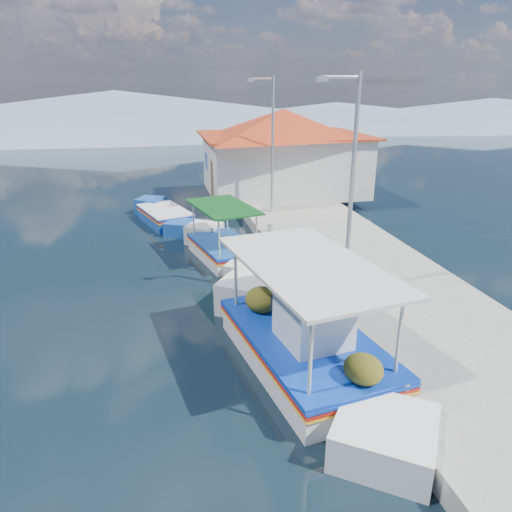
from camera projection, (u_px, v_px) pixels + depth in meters
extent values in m
plane|color=black|center=(195.00, 357.00, 11.42)|extent=(160.00, 160.00, 0.00)
cube|color=#A5A39A|center=(336.00, 249.00, 17.99)|extent=(5.00, 44.00, 0.50)
cylinder|color=#A5A8AD|center=(404.00, 389.00, 9.19)|extent=(0.20, 0.20, 0.30)
cylinder|color=#A5A8AD|center=(319.00, 286.00, 13.77)|extent=(0.20, 0.20, 0.30)
cylinder|color=#A5A8AD|center=(270.00, 228.00, 19.28)|extent=(0.20, 0.20, 0.30)
cylinder|color=#A5A8AD|center=(243.00, 195.00, 24.78)|extent=(0.20, 0.20, 0.30)
cube|color=white|center=(304.00, 356.00, 11.04)|extent=(3.19, 5.11, 1.04)
cube|color=white|center=(290.00, 294.00, 13.96)|extent=(2.42, 2.42, 1.15)
cube|color=white|center=(328.00, 452.00, 8.18)|extent=(2.36, 2.36, 0.99)
cube|color=#0C35A6|center=(305.00, 338.00, 10.88)|extent=(3.29, 5.26, 0.07)
cube|color=#B5190F|center=(305.00, 341.00, 10.91)|extent=(3.29, 5.26, 0.05)
cube|color=yellow|center=(305.00, 344.00, 10.93)|extent=(3.29, 5.26, 0.04)
cube|color=#0C35A6|center=(305.00, 335.00, 10.85)|extent=(3.30, 5.22, 0.05)
cube|color=brown|center=(305.00, 336.00, 10.86)|extent=(2.98, 4.98, 0.05)
cube|color=white|center=(308.00, 319.00, 10.34)|extent=(1.55, 1.63, 1.21)
cube|color=silver|center=(309.00, 293.00, 10.13)|extent=(1.69, 1.76, 0.07)
cylinder|color=beige|center=(259.00, 268.00, 12.40)|extent=(0.08, 0.08, 1.76)
cylinder|color=beige|center=(333.00, 267.00, 12.47)|extent=(0.08, 0.08, 1.76)
cylinder|color=beige|center=(269.00, 350.00, 8.65)|extent=(0.08, 0.08, 1.76)
cylinder|color=beige|center=(374.00, 348.00, 8.72)|extent=(0.08, 0.08, 1.76)
cube|color=silver|center=(308.00, 264.00, 10.25)|extent=(3.31, 5.13, 0.08)
ellipsoid|color=#424612|center=(280.00, 295.00, 12.18)|extent=(0.83, 0.92, 0.63)
ellipsoid|color=#424612|center=(307.00, 288.00, 12.74)|extent=(0.70, 0.77, 0.53)
ellipsoid|color=#424612|center=(332.00, 375.00, 8.92)|extent=(0.75, 0.82, 0.56)
sphere|color=#FF6308|center=(349.00, 290.00, 11.24)|extent=(0.44, 0.44, 0.44)
cube|color=white|center=(224.00, 254.00, 17.73)|extent=(2.44, 3.55, 0.83)
cube|color=white|center=(229.00, 234.00, 19.73)|extent=(1.72, 1.72, 0.91)
cube|color=white|center=(219.00, 275.00, 15.75)|extent=(1.67, 1.67, 0.78)
cube|color=#0C35A6|center=(224.00, 244.00, 17.59)|extent=(2.51, 3.65, 0.05)
cube|color=#B5190F|center=(224.00, 246.00, 17.62)|extent=(2.51, 3.65, 0.04)
cube|color=yellow|center=(224.00, 247.00, 17.64)|extent=(2.51, 3.65, 0.03)
cube|color=#1A4A9D|center=(224.00, 242.00, 17.57)|extent=(2.52, 3.63, 0.04)
cube|color=brown|center=(224.00, 243.00, 17.58)|extent=(2.29, 3.45, 0.04)
cylinder|color=beige|center=(209.00, 215.00, 18.63)|extent=(0.06, 0.06, 1.39)
cylinder|color=beige|center=(244.00, 215.00, 18.60)|extent=(0.06, 0.06, 1.39)
cylinder|color=beige|center=(199.00, 236.00, 16.08)|extent=(0.06, 0.06, 1.39)
cylinder|color=beige|center=(240.00, 237.00, 16.05)|extent=(0.06, 0.06, 1.39)
cube|color=#0E4617|center=(223.00, 207.00, 17.10)|extent=(2.52, 3.57, 0.06)
cube|color=#1A4A9D|center=(165.00, 219.00, 22.10)|extent=(2.52, 3.47, 0.87)
cube|color=#1A4A9D|center=(176.00, 206.00, 24.01)|extent=(1.59, 1.59, 0.96)
cube|color=#1A4A9D|center=(152.00, 232.00, 20.22)|extent=(1.55, 1.55, 0.82)
cube|color=#0C35A6|center=(165.00, 211.00, 21.96)|extent=(2.60, 3.57, 0.05)
cube|color=#B5190F|center=(165.00, 213.00, 21.99)|extent=(2.60, 3.57, 0.05)
cube|color=yellow|center=(165.00, 214.00, 22.01)|extent=(2.60, 3.57, 0.04)
cube|color=white|center=(164.00, 210.00, 21.94)|extent=(2.60, 3.55, 0.05)
cube|color=brown|center=(164.00, 210.00, 21.95)|extent=(2.38, 3.37, 0.05)
cube|color=silver|center=(283.00, 165.00, 25.70)|extent=(8.00, 6.00, 3.00)
cube|color=#A33216|center=(284.00, 135.00, 25.17)|extent=(8.64, 6.48, 0.10)
pyramid|color=#A33216|center=(284.00, 123.00, 24.94)|extent=(10.49, 10.49, 1.40)
cube|color=brown|center=(213.00, 180.00, 24.18)|extent=(0.06, 1.00, 2.00)
cube|color=#0C35A6|center=(207.00, 161.00, 26.27)|extent=(0.06, 1.20, 0.90)
cylinder|color=#A5A8AD|center=(352.00, 188.00, 12.94)|extent=(0.12, 0.12, 6.00)
cylinder|color=#A5A8AD|center=(341.00, 77.00, 11.86)|extent=(1.00, 0.08, 0.08)
cube|color=#A5A8AD|center=(322.00, 79.00, 11.78)|extent=(0.30, 0.14, 0.14)
cylinder|color=#A5A8AD|center=(272.00, 147.00, 21.20)|extent=(0.12, 0.12, 6.00)
cylinder|color=#A5A8AD|center=(262.00, 79.00, 20.12)|extent=(1.00, 0.08, 0.08)
cube|color=#A5A8AD|center=(250.00, 80.00, 20.04)|extent=(0.30, 0.14, 0.14)
cone|color=gray|center=(116.00, 113.00, 60.98)|extent=(96.00, 96.00, 5.50)
cone|color=gray|center=(336.00, 116.00, 67.14)|extent=(76.80, 76.80, 3.80)
cone|color=gray|center=(491.00, 112.00, 71.97)|extent=(89.60, 89.60, 4.20)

